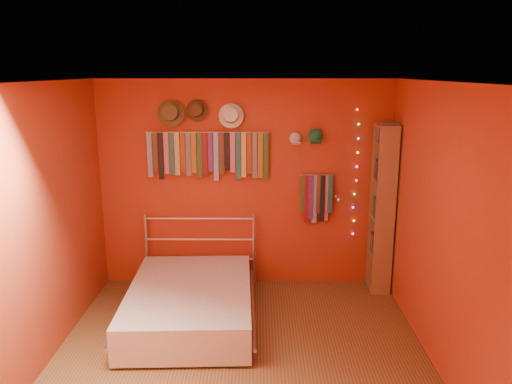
{
  "coord_description": "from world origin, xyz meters",
  "views": [
    {
      "loc": [
        0.18,
        -4.11,
        2.59
      ],
      "look_at": [
        0.14,
        0.9,
        1.37
      ],
      "focal_mm": 35.0,
      "sensor_mm": 36.0,
      "label": 1
    }
  ],
  "objects_px": {
    "tie_rack": "(208,153)",
    "bookshelf": "(386,208)",
    "bed": "(190,303)",
    "reading_lamp": "(339,199)"
  },
  "relations": [
    {
      "from": "bookshelf",
      "to": "bed",
      "type": "height_order",
      "value": "bookshelf"
    },
    {
      "from": "tie_rack",
      "to": "bookshelf",
      "type": "relative_size",
      "value": 0.72
    },
    {
      "from": "reading_lamp",
      "to": "bookshelf",
      "type": "xyz_separation_m",
      "value": [
        0.56,
        0.01,
        -0.11
      ]
    },
    {
      "from": "reading_lamp",
      "to": "bookshelf",
      "type": "bearing_deg",
      "value": 0.79
    },
    {
      "from": "tie_rack",
      "to": "bookshelf",
      "type": "distance_m",
      "value": 2.19
    },
    {
      "from": "tie_rack",
      "to": "bed",
      "type": "height_order",
      "value": "tie_rack"
    },
    {
      "from": "reading_lamp",
      "to": "tie_rack",
      "type": "bearing_deg",
      "value": 173.91
    },
    {
      "from": "bookshelf",
      "to": "tie_rack",
      "type": "bearing_deg",
      "value": 175.75
    },
    {
      "from": "tie_rack",
      "to": "bed",
      "type": "xyz_separation_m",
      "value": [
        -0.12,
        -0.98,
        -1.43
      ]
    },
    {
      "from": "tie_rack",
      "to": "bed",
      "type": "relative_size",
      "value": 0.77
    }
  ]
}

